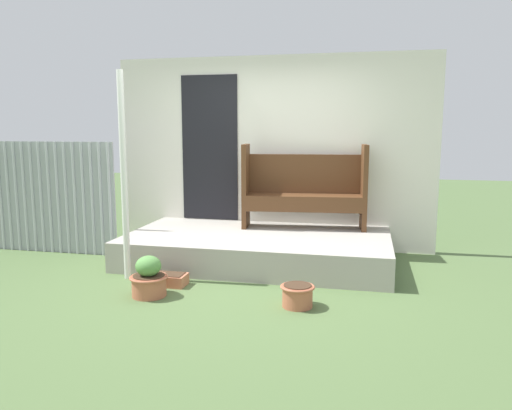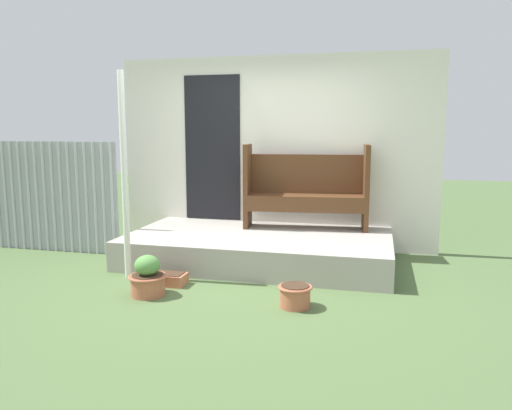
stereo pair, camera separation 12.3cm
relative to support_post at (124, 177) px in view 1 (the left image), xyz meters
The scene contains 9 objects.
ground_plane 1.64m from the support_post, ahead, with size 24.00×24.00×0.00m, color #516B3D.
porch_slab 1.85m from the support_post, 37.40° to the left, with size 3.18×1.71×0.35m.
house_wall 2.22m from the support_post, 56.51° to the left, with size 4.38×0.08×2.60m.
fence_corrugated 2.01m from the support_post, 153.79° to the left, with size 2.36×0.05×1.47m.
support_post is the anchor object (origin of this frame).
bench 2.33m from the support_post, 40.85° to the left, with size 1.61×0.56×1.08m.
flower_pot_left 1.17m from the support_post, 46.05° to the right, with size 0.38×0.38×0.41m.
flower_pot_middle 2.25m from the support_post, 13.92° to the right, with size 0.32×0.32×0.21m.
planter_box_rect 1.18m from the support_post, 15.73° to the right, with size 0.47×0.23×0.12m.
Camera 1 is at (1.35, -4.99, 1.63)m, focal length 35.00 mm.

